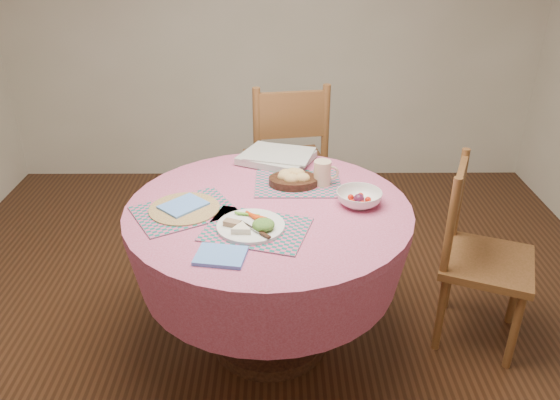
{
  "coord_description": "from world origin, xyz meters",
  "views": [
    {
      "loc": [
        0.04,
        -2.08,
        1.85
      ],
      "look_at": [
        0.05,
        0.0,
        0.78
      ],
      "focal_mm": 35.0,
      "sensor_mm": 36.0,
      "label": 1
    }
  ],
  "objects": [
    {
      "name": "dining_table",
      "position": [
        0.0,
        0.0,
        0.56
      ],
      "size": [
        1.24,
        1.24,
        0.75
      ],
      "color": "#C85D8A",
      "rests_on": "ground"
    },
    {
      "name": "ground",
      "position": [
        0.0,
        0.0,
        0.0
      ],
      "size": [
        4.0,
        4.0,
        0.0
      ],
      "primitive_type": "plane",
      "color": "#331C0F",
      "rests_on": "ground"
    },
    {
      "name": "newspaper_stack",
      "position": [
        0.04,
        0.49,
        0.78
      ],
      "size": [
        0.42,
        0.39,
        0.04
      ],
      "rotation": [
        0.0,
        0.0,
        -0.44
      ],
      "color": "silver",
      "rests_on": "dining_table"
    },
    {
      "name": "chair_right",
      "position": [
        0.97,
        0.06,
        0.47
      ],
      "size": [
        0.53,
        0.54,
        0.91
      ],
      "rotation": [
        0.0,
        0.0,
        1.18
      ],
      "color": "brown",
      "rests_on": "ground"
    },
    {
      "name": "bread_bowl",
      "position": [
        0.11,
        0.21,
        0.79
      ],
      "size": [
        0.23,
        0.23,
        0.08
      ],
      "color": "black",
      "rests_on": "placemat_back"
    },
    {
      "name": "wicker_trivet",
      "position": [
        -0.36,
        -0.03,
        0.76
      ],
      "size": [
        0.3,
        0.3,
        0.01
      ],
      "primitive_type": "cylinder",
      "color": "#8C5B3D",
      "rests_on": "dining_table"
    },
    {
      "name": "fruit_bowl",
      "position": [
        0.39,
        0.01,
        0.78
      ],
      "size": [
        0.23,
        0.23,
        0.06
      ],
      "rotation": [
        0.0,
        0.0,
        -0.18
      ],
      "color": "white",
      "rests_on": "dining_table"
    },
    {
      "name": "dinner_plate",
      "position": [
        -0.06,
        -0.2,
        0.77
      ],
      "size": [
        0.27,
        0.27,
        0.05
      ],
      "rotation": [
        0.0,
        0.0,
        -0.39
      ],
      "color": "white",
      "rests_on": "placemat_front"
    },
    {
      "name": "latte_mug",
      "position": [
        0.25,
        0.21,
        0.81
      ],
      "size": [
        0.12,
        0.08,
        0.12
      ],
      "color": "beige",
      "rests_on": "placemat_back"
    },
    {
      "name": "placemat_front",
      "position": [
        -0.05,
        -0.2,
        0.75
      ],
      "size": [
        0.47,
        0.4,
        0.01
      ],
      "primitive_type": "cube",
      "rotation": [
        0.0,
        0.0,
        -0.29
      ],
      "color": "#11635B",
      "rests_on": "dining_table"
    },
    {
      "name": "napkin_near",
      "position": [
        -0.17,
        -0.4,
        0.76
      ],
      "size": [
        0.2,
        0.17,
        0.01
      ],
      "primitive_type": "cube",
      "rotation": [
        0.0,
        0.0,
        -0.16
      ],
      "color": "#5B8FEA",
      "rests_on": "dining_table"
    },
    {
      "name": "placemat_left",
      "position": [
        -0.36,
        -0.05,
        0.75
      ],
      "size": [
        0.5,
        0.46,
        0.01
      ],
      "primitive_type": "cube",
      "rotation": [
        0.0,
        0.0,
        0.52
      ],
      "color": "#11635B",
      "rests_on": "dining_table"
    },
    {
      "name": "napkin_far",
      "position": [
        -0.36,
        -0.02,
        0.76
      ],
      "size": [
        0.23,
        0.23,
        0.01
      ],
      "primitive_type": "cube",
      "rotation": [
        0.0,
        0.0,
        0.81
      ],
      "color": "#5B8FEA",
      "rests_on": "placemat_left"
    },
    {
      "name": "placemat_back",
      "position": [
        0.14,
        0.22,
        0.75
      ],
      "size": [
        0.4,
        0.3,
        0.01
      ],
      "primitive_type": "cube",
      "rotation": [
        0.0,
        0.0,
        -0.01
      ],
      "color": "#11635B",
      "rests_on": "dining_table"
    },
    {
      "name": "chair_back",
      "position": [
        0.1,
        1.0,
        0.54
      ],
      "size": [
        0.55,
        0.53,
        1.04
      ],
      "rotation": [
        0.0,
        0.0,
        3.3
      ],
      "color": "brown",
      "rests_on": "ground"
    }
  ]
}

